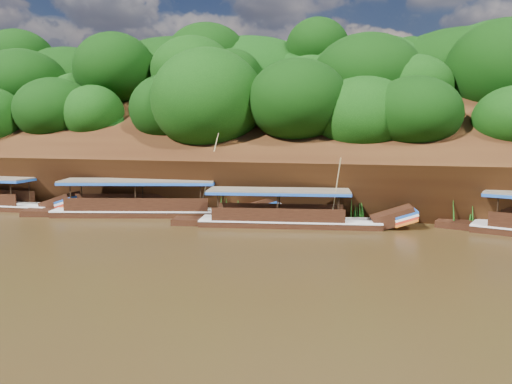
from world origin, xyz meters
TOP-DOWN VIEW (x-y plane):
  - ground at (0.00, 0.00)m, footprint 160.00×160.00m
  - riverbank at (-0.01, 22.73)m, footprint 120.00×30.06m
  - boat_1 at (-1.69, 7.15)m, footprint 12.97×3.72m
  - boat_2 at (-11.23, 8.39)m, footprint 15.51×5.49m
  - reeds at (-2.86, 9.62)m, footprint 49.86×2.14m

SIDE VIEW (x-z plane):
  - ground at x=0.00m, z-range 0.00..0.00m
  - boat_1 at x=-1.69m, z-range -1.82..2.82m
  - boat_2 at x=-11.23m, z-range -2.46..3.56m
  - reeds at x=-2.86m, z-range -0.22..2.03m
  - riverbank at x=-0.01m, z-range -7.81..11.59m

